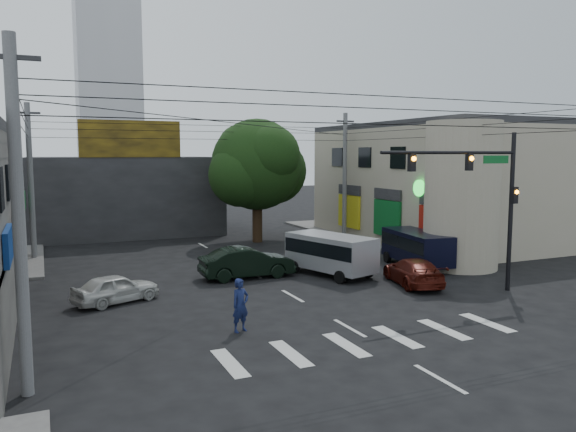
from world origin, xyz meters
TOP-DOWN VIEW (x-y plane):
  - ground at (0.00, 0.00)m, footprint 160.00×160.00m
  - sidewalk_far_right at (18.00, 18.00)m, footprint 16.00×16.00m
  - building_right at (18.00, 13.00)m, footprint 14.00×18.00m
  - corner_column at (11.00, 4.00)m, footprint 4.00×4.00m
  - building_far at (-4.00, 26.00)m, footprint 14.00×10.00m
  - billboard at (-4.00, 21.10)m, footprint 7.00×0.30m
  - tower_distant at (0.00, 70.00)m, footprint 9.00×9.00m
  - street_tree at (4.00, 17.00)m, footprint 6.40×6.40m
  - traffic_gantry at (7.82, -1.00)m, footprint 7.10×0.35m
  - utility_pole_near_left at (-10.50, -4.50)m, footprint 0.32×0.32m
  - utility_pole_far_left at (-10.50, 16.00)m, footprint 0.32×0.32m
  - utility_pole_far_right at (10.50, 16.00)m, footprint 0.32×0.32m
  - dark_sedan at (-0.59, 6.31)m, footprint 1.79×4.80m
  - white_compact at (-7.26, 4.00)m, footprint 3.93×4.61m
  - maroon_sedan at (6.17, 1.66)m, footprint 3.90×5.28m
  - silver_minivan at (3.56, 5.12)m, footprint 6.01×4.79m
  - navy_van at (8.87, 5.02)m, footprint 5.46×3.23m
  - traffic_officer at (-3.71, -1.77)m, footprint 0.98×0.89m

SIDE VIEW (x-z plane):
  - ground at x=0.00m, z-range 0.00..0.00m
  - sidewalk_far_right at x=18.00m, z-range 0.00..0.15m
  - white_compact at x=-7.26m, z-range 0.00..1.23m
  - maroon_sedan at x=6.17m, z-range 0.00..1.28m
  - dark_sedan at x=-0.59m, z-range 0.00..1.57m
  - traffic_officer at x=-3.71m, z-range 0.00..1.90m
  - navy_van at x=8.87m, z-range 0.00..1.98m
  - silver_minivan at x=3.56m, z-range 0.00..2.09m
  - building_far at x=-4.00m, z-range 0.00..6.00m
  - building_right at x=18.00m, z-range 0.00..8.00m
  - corner_column at x=11.00m, z-range 0.00..8.00m
  - utility_pole_near_left at x=-10.50m, z-range 0.00..9.20m
  - utility_pole_far_left at x=-10.50m, z-range 0.00..9.20m
  - utility_pole_far_right at x=10.50m, z-range 0.00..9.20m
  - traffic_gantry at x=7.82m, z-range 1.23..8.43m
  - street_tree at x=4.00m, z-range 1.12..9.82m
  - billboard at x=-4.00m, z-range 6.00..8.60m
  - tower_distant at x=0.00m, z-range 0.00..44.00m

